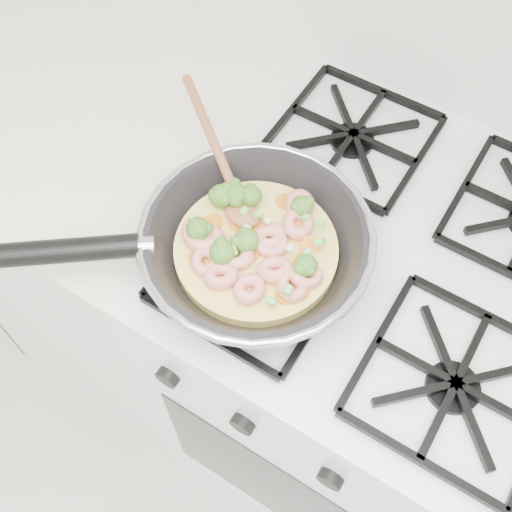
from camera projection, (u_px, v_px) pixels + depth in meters
The scene contains 3 objects.
stove at pixel (355, 363), 1.29m from camera, with size 0.60×0.60×0.92m.
counter_left at pixel (59, 199), 1.52m from camera, with size 1.00×0.60×0.90m.
skillet at pixel (251, 244), 0.85m from camera, with size 0.44×0.40×0.09m.
Camera 1 is at (0.08, 1.19, 1.68)m, focal length 44.33 mm.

